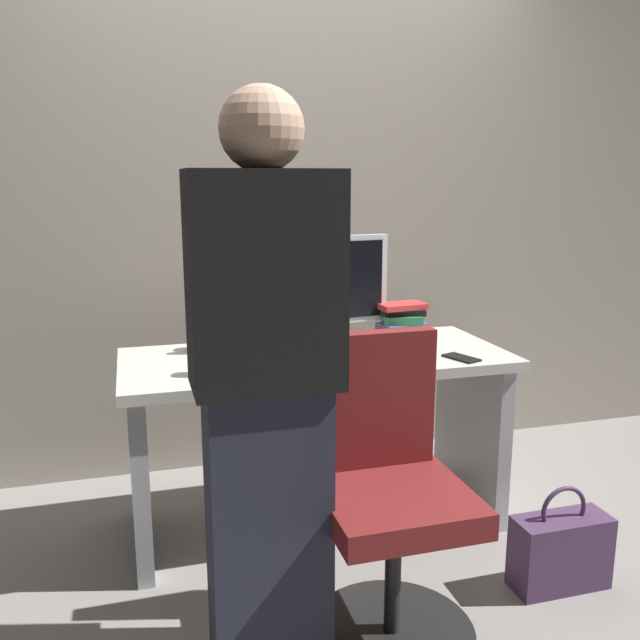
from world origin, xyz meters
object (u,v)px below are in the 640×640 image
at_px(book_stack, 402,323).
at_px(handbag, 560,550).
at_px(keyboard, 327,361).
at_px(monitor, 326,285).
at_px(desk, 317,407).
at_px(office_chair, 387,503).
at_px(cup_near_keyboard, 201,363).
at_px(mouse, 404,354).
at_px(person_at_desk, 266,389).
at_px(cup_by_monitor, 200,340).
at_px(cell_phone, 461,358).

relative_size(book_stack, handbag, 0.59).
bearing_deg(keyboard, monitor, 73.21).
distance_m(desk, keyboard, 0.26).
bearing_deg(handbag, desk, 136.62).
bearing_deg(office_chair, keyboard, 93.05).
xyz_separation_m(desk, cup_near_keyboard, (-0.47, -0.15, 0.26)).
distance_m(desk, mouse, 0.42).
height_order(mouse, cup_near_keyboard, cup_near_keyboard).
bearing_deg(monitor, person_at_desk, -116.70).
bearing_deg(handbag, cup_by_monitor, 142.67).
distance_m(office_chair, keyboard, 0.64).
bearing_deg(person_at_desk, cup_by_monitor, 95.24).
xyz_separation_m(mouse, cup_by_monitor, (-0.75, 0.35, 0.03)).
height_order(person_at_desk, cup_near_keyboard, person_at_desk).
distance_m(desk, book_stack, 0.51).
bearing_deg(keyboard, office_chair, -87.62).
bearing_deg(monitor, mouse, -46.35).
distance_m(keyboard, book_stack, 0.47).
distance_m(office_chair, cell_phone, 0.75).
relative_size(keyboard, handbag, 1.14).
xyz_separation_m(person_at_desk, mouse, (0.66, 0.58, -0.10)).
relative_size(desk, mouse, 15.13).
height_order(cup_by_monitor, handbag, cup_by_monitor).
height_order(office_chair, cell_phone, office_chair).
xyz_separation_m(keyboard, cup_by_monitor, (-0.44, 0.34, 0.03)).
height_order(person_at_desk, cell_phone, person_at_desk).
bearing_deg(book_stack, keyboard, -149.46).
bearing_deg(keyboard, mouse, -2.38).
xyz_separation_m(cup_by_monitor, handbag, (1.13, -0.86, -0.63)).
xyz_separation_m(mouse, cup_near_keyboard, (-0.78, -0.01, 0.03)).
distance_m(person_at_desk, cup_by_monitor, 0.94).
relative_size(cup_near_keyboard, cell_phone, 0.59).
bearing_deg(cup_by_monitor, person_at_desk, -84.76).
xyz_separation_m(keyboard, book_stack, (0.40, 0.24, 0.07)).
xyz_separation_m(office_chair, keyboard, (-0.03, 0.56, 0.31)).
relative_size(person_at_desk, handbag, 4.34).
height_order(mouse, handbag, mouse).
height_order(cup_near_keyboard, cup_by_monitor, cup_near_keyboard).
relative_size(person_at_desk, keyboard, 3.81).
xyz_separation_m(desk, book_stack, (0.41, 0.10, 0.30)).
distance_m(desk, monitor, 0.49).
xyz_separation_m(desk, keyboard, (0.00, -0.14, 0.23)).
distance_m(mouse, cell_phone, 0.22).
relative_size(person_at_desk, cell_phone, 11.38).
bearing_deg(office_chair, monitor, 87.12).
xyz_separation_m(cup_by_monitor, book_stack, (0.84, -0.10, 0.04)).
distance_m(keyboard, mouse, 0.31).
distance_m(person_at_desk, book_stack, 1.12).
relative_size(cup_near_keyboard, handbag, 0.23).
height_order(cup_near_keyboard, cell_phone, cup_near_keyboard).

